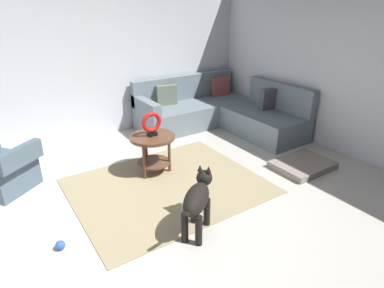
{
  "coord_description": "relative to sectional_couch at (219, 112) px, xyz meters",
  "views": [
    {
      "loc": [
        -1.58,
        -2.44,
        2.16
      ],
      "look_at": [
        0.45,
        0.6,
        0.55
      ],
      "focal_mm": 30.41,
      "sensor_mm": 36.0,
      "label": 1
    }
  ],
  "objects": [
    {
      "name": "ground_plane",
      "position": [
        -1.99,
        -2.01,
        -0.34
      ],
      "size": [
        6.0,
        6.0,
        0.1
      ],
      "primitive_type": "cube",
      "color": "beige"
    },
    {
      "name": "wall_back",
      "position": [
        -1.99,
        0.93,
        1.06
      ],
      "size": [
        6.0,
        0.12,
        2.7
      ],
      "primitive_type": "cube",
      "color": "silver",
      "rests_on": "ground_plane"
    },
    {
      "name": "wall_right",
      "position": [
        0.95,
        -2.01,
        1.06
      ],
      "size": [
        0.12,
        6.0,
        2.7
      ],
      "primitive_type": "cube",
      "color": "silver",
      "rests_on": "ground_plane"
    },
    {
      "name": "area_rug",
      "position": [
        -1.84,
        -1.31,
        -0.29
      ],
      "size": [
        2.3,
        1.9,
        0.01
      ],
      "primitive_type": "cube",
      "color": "tan",
      "rests_on": "ground_plane"
    },
    {
      "name": "sectional_couch",
      "position": [
        0.0,
        0.0,
        0.0
      ],
      "size": [
        2.2,
        2.25,
        0.88
      ],
      "color": "slate",
      "rests_on": "ground_plane"
    },
    {
      "name": "side_table",
      "position": [
        -1.81,
        -0.88,
        0.12
      ],
      "size": [
        0.6,
        0.6,
        0.54
      ],
      "color": "brown",
      "rests_on": "ground_plane"
    },
    {
      "name": "torus_sculpture",
      "position": [
        -1.81,
        -0.88,
        0.42
      ],
      "size": [
        0.28,
        0.08,
        0.33
      ],
      "color": "black",
      "rests_on": "side_table"
    },
    {
      "name": "dog_bed_mat",
      "position": [
        -0.01,
        -1.93,
        -0.25
      ],
      "size": [
        0.8,
        0.6,
        0.09
      ],
      "primitive_type": "cube",
      "color": "gray",
      "rests_on": "ground_plane"
    },
    {
      "name": "dog",
      "position": [
        -2.03,
        -2.24,
        0.09
      ],
      "size": [
        0.69,
        0.58,
        0.63
      ],
      "rotation": [
        0.0,
        0.0,
        5.4
      ],
      "color": "black",
      "rests_on": "ground_plane"
    },
    {
      "name": "dog_toy_ball",
      "position": [
        -3.26,
        -1.75,
        -0.25
      ],
      "size": [
        0.09,
        0.09,
        0.09
      ],
      "primitive_type": "sphere",
      "color": "blue",
      "rests_on": "ground_plane"
    }
  ]
}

